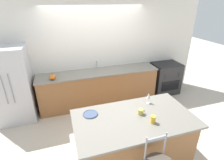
{
  "coord_description": "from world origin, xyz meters",
  "views": [
    {
      "loc": [
        -0.95,
        -3.71,
        2.62
      ],
      "look_at": [
        0.03,
        -0.66,
        1.13
      ],
      "focal_mm": 28.0,
      "sensor_mm": 36.0,
      "label": 1
    }
  ],
  "objects_px": {
    "refrigerator": "(12,85)",
    "wine_glass": "(149,96)",
    "oven_range": "(165,78)",
    "pumpkin_decoration": "(53,77)",
    "dinner_plate": "(90,114)",
    "coffee_mug": "(141,112)",
    "tumbler_cup": "(153,119)"
  },
  "relations": [
    {
      "from": "refrigerator",
      "to": "wine_glass",
      "type": "relative_size",
      "value": 8.45
    },
    {
      "from": "oven_range",
      "to": "wine_glass",
      "type": "distance_m",
      "value": 2.42
    },
    {
      "from": "refrigerator",
      "to": "pumpkin_decoration",
      "type": "height_order",
      "value": "refrigerator"
    },
    {
      "from": "oven_range",
      "to": "wine_glass",
      "type": "bearing_deg",
      "value": -131.81
    },
    {
      "from": "dinner_plate",
      "to": "coffee_mug",
      "type": "xyz_separation_m",
      "value": [
        0.77,
        -0.24,
        0.04
      ]
    },
    {
      "from": "wine_glass",
      "to": "tumbler_cup",
      "type": "distance_m",
      "value": 0.55
    },
    {
      "from": "tumbler_cup",
      "to": "coffee_mug",
      "type": "bearing_deg",
      "value": 107.64
    },
    {
      "from": "wine_glass",
      "to": "tumbler_cup",
      "type": "relative_size",
      "value": 1.74
    },
    {
      "from": "oven_range",
      "to": "dinner_plate",
      "type": "relative_size",
      "value": 3.79
    },
    {
      "from": "tumbler_cup",
      "to": "pumpkin_decoration",
      "type": "relative_size",
      "value": 0.76
    },
    {
      "from": "refrigerator",
      "to": "tumbler_cup",
      "type": "height_order",
      "value": "refrigerator"
    },
    {
      "from": "tumbler_cup",
      "to": "refrigerator",
      "type": "bearing_deg",
      "value": 136.39
    },
    {
      "from": "dinner_plate",
      "to": "pumpkin_decoration",
      "type": "height_order",
      "value": "pumpkin_decoration"
    },
    {
      "from": "pumpkin_decoration",
      "to": "tumbler_cup",
      "type": "bearing_deg",
      "value": -55.9
    },
    {
      "from": "oven_range",
      "to": "coffee_mug",
      "type": "bearing_deg",
      "value": -132.46
    },
    {
      "from": "oven_range",
      "to": "coffee_mug",
      "type": "distance_m",
      "value": 2.76
    },
    {
      "from": "refrigerator",
      "to": "oven_range",
      "type": "height_order",
      "value": "refrigerator"
    },
    {
      "from": "wine_glass",
      "to": "coffee_mug",
      "type": "distance_m",
      "value": 0.39
    },
    {
      "from": "refrigerator",
      "to": "pumpkin_decoration",
      "type": "relative_size",
      "value": 11.12
    },
    {
      "from": "dinner_plate",
      "to": "tumbler_cup",
      "type": "bearing_deg",
      "value": -29.72
    },
    {
      "from": "refrigerator",
      "to": "pumpkin_decoration",
      "type": "bearing_deg",
      "value": -6.2
    },
    {
      "from": "coffee_mug",
      "to": "tumbler_cup",
      "type": "bearing_deg",
      "value": -72.36
    },
    {
      "from": "oven_range",
      "to": "dinner_plate",
      "type": "bearing_deg",
      "value": -145.87
    },
    {
      "from": "wine_glass",
      "to": "dinner_plate",
      "type": "bearing_deg",
      "value": -178.68
    },
    {
      "from": "dinner_plate",
      "to": "wine_glass",
      "type": "xyz_separation_m",
      "value": [
        1.05,
        0.02,
        0.14
      ]
    },
    {
      "from": "coffee_mug",
      "to": "pumpkin_decoration",
      "type": "height_order",
      "value": "pumpkin_decoration"
    },
    {
      "from": "oven_range",
      "to": "tumbler_cup",
      "type": "height_order",
      "value": "tumbler_cup"
    },
    {
      "from": "dinner_plate",
      "to": "tumbler_cup",
      "type": "distance_m",
      "value": 0.98
    },
    {
      "from": "dinner_plate",
      "to": "coffee_mug",
      "type": "distance_m",
      "value": 0.81
    },
    {
      "from": "dinner_plate",
      "to": "tumbler_cup",
      "type": "height_order",
      "value": "tumbler_cup"
    },
    {
      "from": "refrigerator",
      "to": "oven_range",
      "type": "relative_size",
      "value": 1.89
    },
    {
      "from": "coffee_mug",
      "to": "pumpkin_decoration",
      "type": "bearing_deg",
      "value": 125.99
    }
  ]
}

